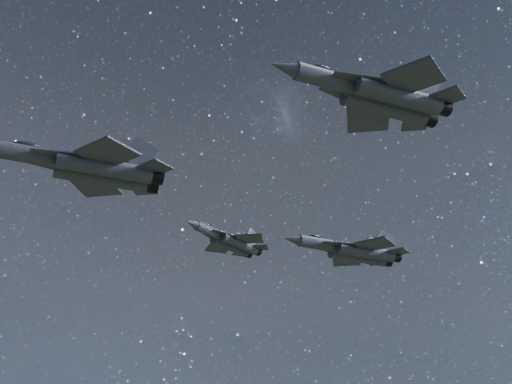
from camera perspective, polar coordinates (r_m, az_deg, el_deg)
name	(u,v)px	position (r m, az deg, el deg)	size (l,w,h in m)	color
jet_lead	(88,167)	(64.07, -15.71, 2.30)	(20.23, 14.23, 5.11)	#353843
jet_left	(229,241)	(88.18, -2.56, -4.67)	(15.31, 10.02, 3.95)	#353843
jet_right	(378,95)	(58.05, 11.54, 9.02)	(19.17, 13.55, 4.86)	#353843
jet_slot	(353,251)	(84.29, 9.18, -5.55)	(18.43, 13.04, 4.68)	#353843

